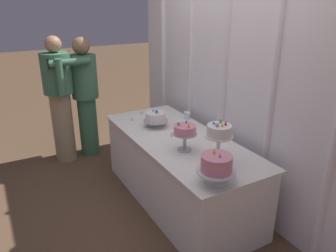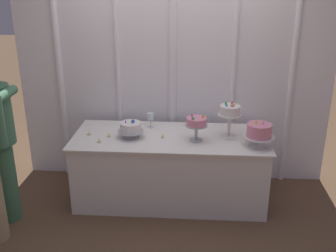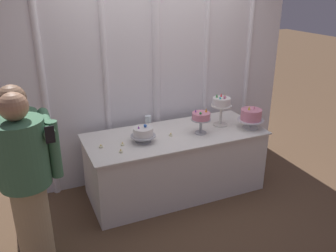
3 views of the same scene
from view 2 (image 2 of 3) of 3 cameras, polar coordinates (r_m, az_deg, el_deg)
name	(u,v)px [view 2 (image 2 of 3)]	position (r m, az deg, el deg)	size (l,w,h in m)	color
ground_plane	(170,202)	(4.35, 0.24, -10.88)	(24.00, 24.00, 0.00)	brown
draped_curtain	(173,52)	(4.41, 0.67, 10.50)	(3.50, 0.16, 2.90)	white
cake_table	(170,168)	(4.25, 0.34, -5.99)	(2.00, 0.84, 0.73)	white
cake_display_leftmost	(131,128)	(4.05, -5.35, -0.28)	(0.27, 0.27, 0.20)	#B2B2B7
cake_display_midleft	(196,123)	(3.93, 4.09, 0.40)	(0.22, 0.22, 0.28)	#B2B2B7
cake_display_midright	(230,113)	(4.04, 8.83, 1.87)	(0.24, 0.24, 0.38)	silver
cake_display_rightmost	(259,132)	(3.91, 12.88, -0.79)	(0.30, 0.30, 0.27)	silver
wine_glass	(150,117)	(4.30, -2.53, 1.32)	(0.07, 0.07, 0.17)	silver
tealight_far_left	(89,134)	(4.21, -11.21, -1.11)	(0.05, 0.05, 0.03)	beige
tealight_near_left	(99,142)	(4.00, -9.82, -2.20)	(0.04, 0.04, 0.04)	beige
tealight_near_right	(109,136)	(4.13, -8.45, -1.40)	(0.04, 0.04, 0.03)	beige
tealight_far_right	(163,136)	(4.06, -0.76, -1.50)	(0.04, 0.04, 0.04)	beige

